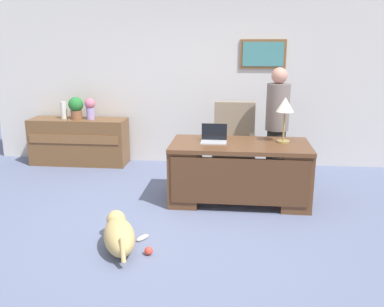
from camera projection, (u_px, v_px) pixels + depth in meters
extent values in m
plane|color=slate|center=(178.00, 224.00, 4.76)|extent=(12.00, 12.00, 0.00)
cube|color=silver|center=(200.00, 82.00, 6.91)|extent=(7.00, 0.12, 2.70)
cube|color=brown|center=(263.00, 54.00, 6.62)|extent=(0.71, 0.03, 0.45)
cube|color=teal|center=(263.00, 54.00, 6.60)|extent=(0.63, 0.01, 0.37)
cube|color=brown|center=(240.00, 145.00, 5.28)|extent=(1.73, 0.86, 0.05)
cube|color=brown|center=(186.00, 173.00, 5.45)|extent=(0.36, 0.80, 0.71)
cube|color=brown|center=(294.00, 176.00, 5.31)|extent=(0.36, 0.80, 0.71)
cube|color=#4E2F1C|center=(239.00, 182.00, 4.99)|extent=(1.63, 0.04, 0.57)
cube|color=brown|center=(79.00, 141.00, 7.03)|extent=(1.58, 0.48, 0.76)
cube|color=brown|center=(73.00, 139.00, 6.77)|extent=(1.48, 0.02, 0.14)
cube|color=gray|center=(234.00, 155.00, 6.21)|extent=(0.60, 0.58, 0.18)
cylinder|color=black|center=(233.00, 170.00, 6.27)|extent=(0.10, 0.10, 0.28)
cylinder|color=black|center=(233.00, 178.00, 6.30)|extent=(0.52, 0.52, 0.05)
cube|color=gray|center=(234.00, 124.00, 6.33)|extent=(0.60, 0.12, 0.66)
cube|color=gray|center=(216.00, 142.00, 6.18)|extent=(0.08, 0.50, 0.22)
cube|color=gray|center=(252.00, 143.00, 6.13)|extent=(0.08, 0.50, 0.22)
cylinder|color=#262323|center=(275.00, 157.00, 6.02)|extent=(0.26, 0.26, 0.79)
cylinder|color=slate|center=(278.00, 107.00, 5.83)|extent=(0.32, 0.32, 0.64)
sphere|color=tan|center=(279.00, 75.00, 5.72)|extent=(0.22, 0.22, 0.22)
ellipsoid|color=tan|center=(119.00, 237.00, 4.13)|extent=(0.51, 0.72, 0.30)
sphere|color=tan|center=(116.00, 220.00, 4.42)|extent=(0.20, 0.20, 0.20)
cylinder|color=tan|center=(123.00, 250.00, 3.82)|extent=(0.09, 0.15, 0.21)
cube|color=#B2B5BA|center=(214.00, 142.00, 5.30)|extent=(0.32, 0.22, 0.01)
cube|color=black|center=(214.00, 132.00, 5.37)|extent=(0.32, 0.01, 0.21)
cylinder|color=#9E8447|center=(283.00, 141.00, 5.32)|extent=(0.16, 0.16, 0.02)
cylinder|color=#9E8447|center=(284.00, 126.00, 5.27)|extent=(0.02, 0.02, 0.36)
cone|color=silver|center=(285.00, 104.00, 5.20)|extent=(0.22, 0.22, 0.18)
cylinder|color=#A791D1|center=(90.00, 114.00, 6.88)|extent=(0.13, 0.13, 0.19)
sphere|color=#C3667F|center=(90.00, 104.00, 6.84)|extent=(0.17, 0.17, 0.17)
cylinder|color=silver|center=(64.00, 110.00, 6.92)|extent=(0.10, 0.10, 0.28)
cylinder|color=brown|center=(76.00, 115.00, 6.91)|extent=(0.18, 0.18, 0.14)
sphere|color=#277933|center=(76.00, 104.00, 6.87)|extent=(0.24, 0.24, 0.24)
sphere|color=#E53F33|center=(149.00, 251.00, 4.08)|extent=(0.08, 0.08, 0.08)
ellipsoid|color=beige|center=(143.00, 238.00, 4.38)|extent=(0.13, 0.16, 0.05)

